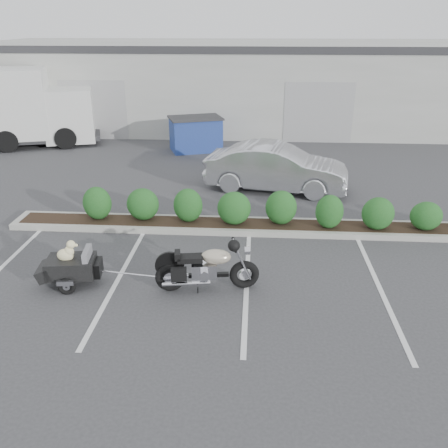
# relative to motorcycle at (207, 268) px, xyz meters

# --- Properties ---
(ground) EXTENTS (90.00, 90.00, 0.00)m
(ground) POSITION_rel_motorcycle_xyz_m (-0.41, 0.87, -0.48)
(ground) COLOR #38383A
(ground) RESTS_ON ground
(planter_kerb) EXTENTS (12.00, 1.00, 0.15)m
(planter_kerb) POSITION_rel_motorcycle_xyz_m (0.59, 3.07, -0.40)
(planter_kerb) COLOR #9E9E93
(planter_kerb) RESTS_ON ground
(building) EXTENTS (26.00, 10.00, 4.00)m
(building) POSITION_rel_motorcycle_xyz_m (-0.41, 17.87, 1.52)
(building) COLOR #9EA099
(building) RESTS_ON ground
(motorcycle) EXTENTS (2.09, 0.81, 1.20)m
(motorcycle) POSITION_rel_motorcycle_xyz_m (0.00, 0.00, 0.00)
(motorcycle) COLOR black
(motorcycle) RESTS_ON ground
(pet_trailer) EXTENTS (1.69, 0.96, 0.99)m
(pet_trailer) POSITION_rel_motorcycle_xyz_m (-2.78, 0.02, -0.06)
(pet_trailer) COLOR black
(pet_trailer) RESTS_ON ground
(sedan) EXTENTS (4.64, 2.33, 1.46)m
(sedan) POSITION_rel_motorcycle_xyz_m (1.56, 6.25, 0.25)
(sedan) COLOR silver
(sedan) RESTS_ON ground
(dumpster) EXTENTS (2.46, 2.05, 1.38)m
(dumpster) POSITION_rel_motorcycle_xyz_m (-1.59, 11.10, 0.22)
(dumpster) COLOR navy
(dumpster) RESTS_ON ground
(delivery_truck) EXTENTS (7.33, 4.22, 3.20)m
(delivery_truck) POSITION_rel_motorcycle_xyz_m (-9.45, 11.37, 1.06)
(delivery_truck) COLOR silver
(delivery_truck) RESTS_ON ground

